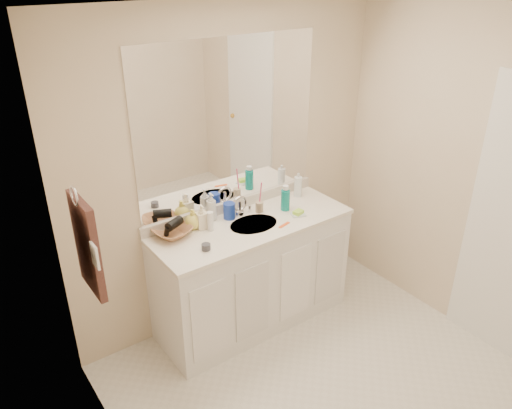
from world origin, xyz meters
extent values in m
cube|color=silver|center=(0.00, 0.00, 0.00)|extent=(2.60, 2.60, 0.00)
cube|color=white|center=(0.00, 0.00, 2.40)|extent=(2.60, 2.60, 0.02)
cube|color=beige|center=(0.00, 1.30, 1.20)|extent=(2.60, 0.02, 2.40)
cube|color=beige|center=(-1.30, 0.00, 1.20)|extent=(0.02, 2.60, 2.40)
cube|color=beige|center=(1.30, 0.00, 1.20)|extent=(0.02, 2.60, 2.40)
cube|color=white|center=(0.00, 1.02, 0.42)|extent=(1.50, 0.55, 0.85)
cube|color=white|center=(0.00, 1.02, 0.86)|extent=(1.52, 0.57, 0.03)
cube|color=silver|center=(0.00, 1.29, 0.92)|extent=(1.52, 0.03, 0.08)
cylinder|color=#B2A79C|center=(0.00, 1.00, 0.87)|extent=(0.37, 0.37, 0.02)
cylinder|color=silver|center=(0.00, 1.18, 0.94)|extent=(0.02, 0.02, 0.11)
cube|color=white|center=(0.00, 1.29, 1.56)|extent=(1.48, 0.01, 1.20)
cylinder|color=#1735A4|center=(-0.09, 1.18, 0.94)|extent=(0.11, 0.11, 0.12)
cylinder|color=tan|center=(0.15, 1.14, 0.92)|extent=(0.08, 0.08, 0.08)
cylinder|color=#DF3A70|center=(0.16, 1.14, 1.03)|extent=(0.01, 0.04, 0.19)
cylinder|color=#0A817A|center=(0.33, 1.05, 0.96)|extent=(0.09, 0.09, 0.16)
cylinder|color=white|center=(0.57, 1.18, 0.96)|extent=(0.06, 0.06, 0.17)
cube|color=silver|center=(0.35, 0.92, 0.89)|extent=(0.12, 0.11, 0.01)
cube|color=#A6E838|center=(0.35, 0.92, 0.90)|extent=(0.09, 0.07, 0.03)
cube|color=#FF591A|center=(0.17, 0.86, 0.88)|extent=(0.11, 0.05, 0.00)
cylinder|color=#393840|center=(-0.46, 0.90, 0.90)|extent=(0.07, 0.07, 0.04)
cylinder|color=white|center=(-0.30, 1.11, 0.95)|extent=(0.05, 0.05, 0.14)
imported|color=silver|center=(-0.21, 1.24, 0.99)|extent=(0.09, 0.09, 0.21)
imported|color=#FCF1CD|center=(-0.33, 1.18, 0.97)|extent=(0.09, 0.09, 0.18)
imported|color=#F2E55E|center=(-0.39, 1.21, 0.95)|extent=(0.13, 0.13, 0.15)
imported|color=#A16741|center=(-0.56, 1.20, 0.91)|extent=(0.31, 0.31, 0.06)
cylinder|color=black|center=(-0.54, 1.20, 0.97)|extent=(0.15, 0.11, 0.07)
torus|color=silver|center=(-1.27, 0.77, 1.55)|extent=(0.01, 0.11, 0.11)
cube|color=#311C1A|center=(-1.25, 0.77, 1.25)|extent=(0.04, 0.32, 0.55)
cube|color=white|center=(-1.27, 0.57, 1.30)|extent=(0.01, 0.08, 0.13)
camera|label=1|loc=(-1.85, -1.59, 2.63)|focal=35.00mm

